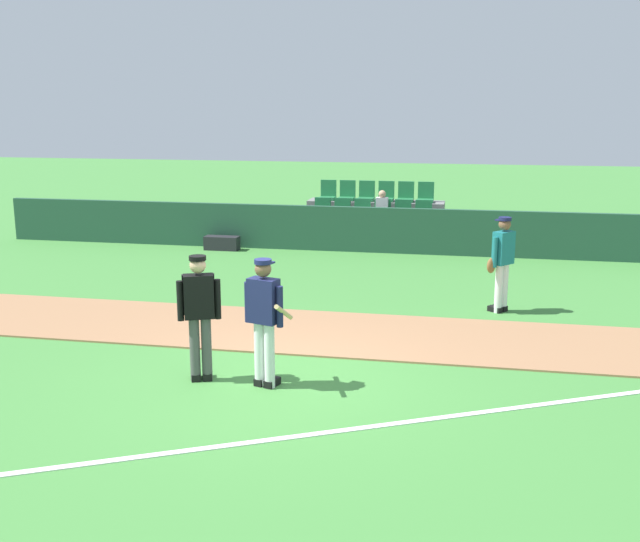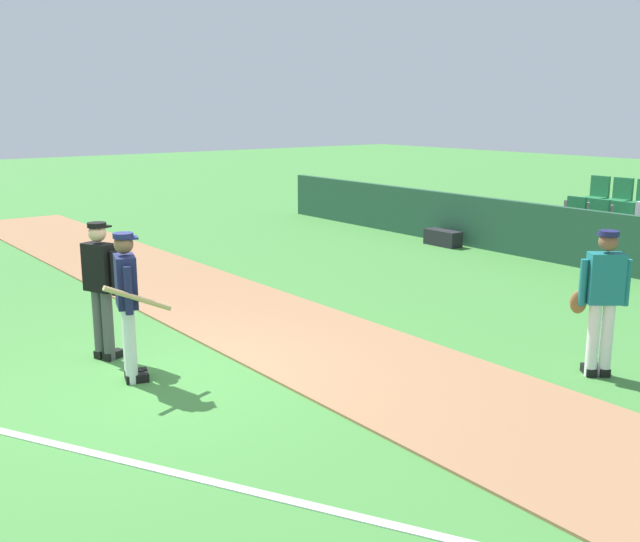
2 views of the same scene
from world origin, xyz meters
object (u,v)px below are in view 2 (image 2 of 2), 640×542
(batter_navy_jersey, at_px, (128,301))
(umpire_home_plate, at_px, (102,282))
(runner_teal_jersey, at_px, (602,298))
(equipment_bag, at_px, (443,238))

(batter_navy_jersey, height_order, umpire_home_plate, same)
(runner_teal_jersey, distance_m, equipment_bag, 8.48)
(umpire_home_plate, relative_size, runner_teal_jersey, 1.00)
(umpire_home_plate, xyz_separation_m, equipment_bag, (-2.79, 9.19, -0.82))
(umpire_home_plate, bearing_deg, equipment_bag, 106.87)
(batter_navy_jersey, bearing_deg, runner_teal_jersey, 54.06)
(runner_teal_jersey, bearing_deg, umpire_home_plate, -133.48)
(batter_navy_jersey, xyz_separation_m, runner_teal_jersey, (3.24, 4.46, -0.01))
(umpire_home_plate, bearing_deg, batter_navy_jersey, -3.97)
(umpire_home_plate, distance_m, runner_teal_jersey, 6.06)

